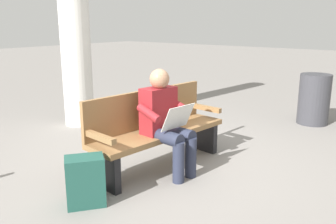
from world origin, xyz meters
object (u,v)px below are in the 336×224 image
object	(u,v)px
backpack	(85,181)
trash_bin	(314,99)
person_seated	(166,119)
bench_near	(156,128)
support_pillar	(73,1)

from	to	relation	value
backpack	trash_bin	bearing A→B (deg)	169.18
person_seated	trash_bin	distance (m)	3.21
bench_near	support_pillar	xyz separation A→B (m)	(-0.59, -2.17, 1.53)
bench_near	person_seated	size ratio (longest dim) A/B	1.56
person_seated	trash_bin	size ratio (longest dim) A/B	1.41
person_seated	support_pillar	distance (m)	2.84
support_pillar	trash_bin	bearing A→B (deg)	128.56
backpack	trash_bin	xyz separation A→B (m)	(-4.18, 0.80, 0.19)
support_pillar	backpack	bearing A→B (deg)	52.63
backpack	trash_bin	size ratio (longest dim) A/B	0.57
bench_near	support_pillar	distance (m)	2.72
backpack	support_pillar	size ratio (longest dim) A/B	0.12
person_seated	backpack	xyz separation A→B (m)	(1.05, -0.12, -0.40)
person_seated	support_pillar	xyz separation A→B (m)	(-0.68, -2.39, 1.36)
bench_near	support_pillar	bearing A→B (deg)	-99.65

